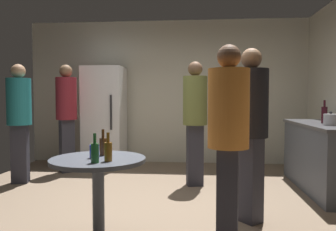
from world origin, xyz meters
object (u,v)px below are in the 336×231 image
at_px(wine_bottle_on_counter, 324,114).
at_px(person_in_maroon_shirt, 66,109).
at_px(foreground_table, 98,170).
at_px(beer_bottle_brown, 103,146).
at_px(refrigerator, 105,116).
at_px(beer_bottle_green, 95,152).
at_px(person_in_olive_shirt, 195,113).
at_px(plastic_cup_blue, 94,151).
at_px(kettle, 331,120).
at_px(person_in_black_shirt, 251,121).
at_px(person_in_teal_shirt, 19,114).
at_px(person_in_orange_shirt, 228,129).
at_px(beer_bottle_amber, 108,151).

xyz_separation_m(wine_bottle_on_counter, person_in_maroon_shirt, (-3.86, 0.74, 0.03)).
bearing_deg(foreground_table, beer_bottle_brown, 87.95).
distance_m(refrigerator, person_in_maroon_shirt, 0.78).
height_order(wine_bottle_on_counter, beer_bottle_green, wine_bottle_on_counter).
height_order(beer_bottle_brown, person_in_olive_shirt, person_in_olive_shirt).
distance_m(refrigerator, plastic_cup_blue, 3.35).
xyz_separation_m(kettle, person_in_olive_shirt, (-1.68, 0.41, 0.05)).
xyz_separation_m(beer_bottle_green, person_in_black_shirt, (1.32, 0.84, 0.19)).
bearing_deg(beer_bottle_brown, person_in_olive_shirt, 66.86).
height_order(beer_bottle_brown, person_in_black_shirt, person_in_black_shirt).
xyz_separation_m(wine_bottle_on_counter, person_in_olive_shirt, (-1.72, 0.08, 0.01)).
xyz_separation_m(refrigerator, plastic_cup_blue, (0.83, -3.24, -0.11)).
height_order(kettle, person_in_maroon_shirt, person_in_maroon_shirt).
bearing_deg(person_in_black_shirt, person_in_teal_shirt, -61.83).
relative_size(kettle, person_in_orange_shirt, 0.15).
bearing_deg(kettle, plastic_cup_blue, -147.92).
distance_m(foreground_table, person_in_orange_shirt, 1.14).
bearing_deg(refrigerator, person_in_olive_shirt, -37.23).
height_order(refrigerator, plastic_cup_blue, refrigerator).
distance_m(foreground_table, person_in_teal_shirt, 2.60).
relative_size(beer_bottle_amber, person_in_orange_shirt, 0.14).
bearing_deg(beer_bottle_green, refrigerator, 104.70).
relative_size(refrigerator, person_in_olive_shirt, 1.03).
height_order(plastic_cup_blue, person_in_orange_shirt, person_in_orange_shirt).
height_order(wine_bottle_on_counter, person_in_olive_shirt, person_in_olive_shirt).
xyz_separation_m(beer_bottle_brown, person_in_black_shirt, (1.35, 0.50, 0.19)).
bearing_deg(person_in_orange_shirt, refrigerator, -49.73).
xyz_separation_m(beer_bottle_brown, person_in_olive_shirt, (0.79, 1.84, 0.21)).
bearing_deg(person_in_orange_shirt, person_in_black_shirt, -106.49).
height_order(person_in_maroon_shirt, person_in_teal_shirt, person_in_maroon_shirt).
xyz_separation_m(wine_bottle_on_counter, person_in_teal_shirt, (-4.26, -0.02, -0.01)).
bearing_deg(person_in_orange_shirt, person_in_maroon_shirt, -38.04).
bearing_deg(beer_bottle_amber, refrigerator, 106.36).
height_order(beer_bottle_green, person_in_teal_shirt, person_in_teal_shirt).
xyz_separation_m(person_in_black_shirt, person_in_maroon_shirt, (-2.70, 2.01, 0.04)).
relative_size(foreground_table, person_in_teal_shirt, 0.46).
bearing_deg(person_in_black_shirt, beer_bottle_green, -7.30).
height_order(kettle, person_in_olive_shirt, person_in_olive_shirt).
bearing_deg(beer_bottle_green, person_in_black_shirt, 32.50).
bearing_deg(beer_bottle_brown, beer_bottle_green, -84.40).
distance_m(kettle, foreground_table, 2.95).
relative_size(kettle, person_in_olive_shirt, 0.14).
xyz_separation_m(beer_bottle_green, person_in_olive_shirt, (0.76, 2.18, 0.21)).
distance_m(plastic_cup_blue, person_in_maroon_shirt, 2.96).
xyz_separation_m(refrigerator, person_in_olive_shirt, (1.66, -1.26, 0.13)).
height_order(refrigerator, person_in_orange_shirt, refrigerator).
bearing_deg(person_in_olive_shirt, kettle, 64.43).
relative_size(foreground_table, beer_bottle_brown, 3.48).
xyz_separation_m(foreground_table, person_in_orange_shirt, (1.09, 0.07, 0.35)).
height_order(person_in_olive_shirt, person_in_maroon_shirt, person_in_maroon_shirt).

